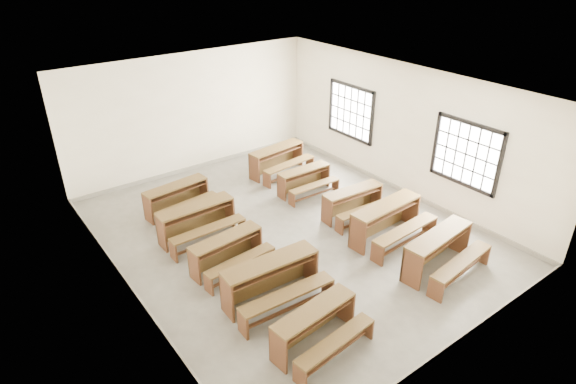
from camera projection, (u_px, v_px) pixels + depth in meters
room at (292, 140)px, 9.60m from camera, size 8.50×8.50×3.20m
desk_set_0 at (316, 325)px, 7.45m from camera, size 1.59×0.93×0.68m
desk_set_1 at (272, 278)px, 8.38m from camera, size 1.81×1.01×0.80m
desk_set_2 at (228, 250)px, 9.26m from camera, size 1.56×0.91×0.67m
desk_set_3 at (198, 219)px, 10.20m from camera, size 1.68×0.89×0.75m
desk_set_4 at (178, 197)px, 11.17m from camera, size 1.62×0.97×0.69m
desk_set_5 at (440, 249)px, 9.18m from camera, size 1.79×1.06×0.77m
desk_set_6 at (387, 219)px, 10.15m from camera, size 1.82×1.02×0.80m
desk_set_7 at (354, 201)px, 11.00m from camera, size 1.55×0.87×0.67m
desk_set_8 at (305, 179)px, 12.07m from camera, size 1.43×0.76×0.63m
desk_set_9 at (278, 158)px, 13.06m from camera, size 1.73×1.04×0.74m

